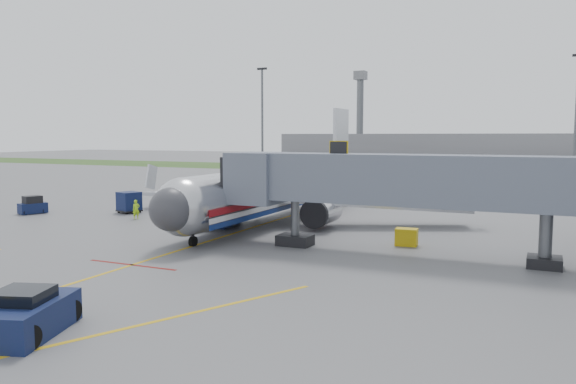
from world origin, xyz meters
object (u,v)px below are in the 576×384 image
at_px(pushback_tug, 24,316).
at_px(airliner, 280,189).
at_px(baggage_tug, 33,206).
at_px(belt_loader, 225,219).
at_px(ramp_worker, 136,209).

bearing_deg(pushback_tug, airliner, 97.37).
distance_m(baggage_tug, belt_loader, 19.91).
height_order(airliner, ramp_worker, airliner).
xyz_separation_m(airliner, baggage_tug, (-22.35, -6.58, -1.91)).
xyz_separation_m(airliner, belt_loader, (-2.51, -5.04, -2.09)).
relative_size(pushback_tug, belt_loader, 0.99).
height_order(pushback_tug, ramp_worker, same).
bearing_deg(pushback_tug, belt_loader, 104.46).
relative_size(airliner, pushback_tug, 7.73).
bearing_deg(baggage_tug, belt_loader, 4.45).
bearing_deg(belt_loader, airliner, 63.51).
relative_size(airliner, baggage_tug, 13.40).
relative_size(airliner, ramp_worker, 21.22).
distance_m(airliner, baggage_tug, 23.38).
distance_m(airliner, belt_loader, 6.00).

